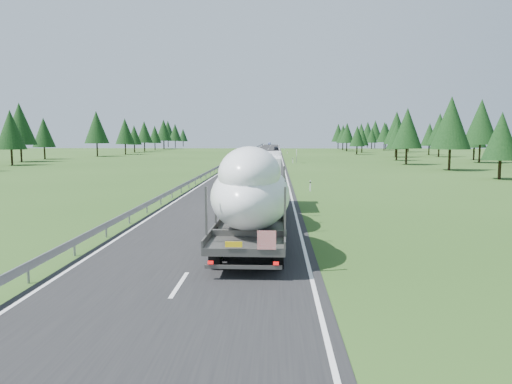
{
  "coord_description": "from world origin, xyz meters",
  "views": [
    {
      "loc": [
        3.31,
        -16.57,
        5.09
      ],
      "look_at": [
        2.26,
        9.27,
        2.2
      ],
      "focal_mm": 35.0,
      "sensor_mm": 36.0,
      "label": 1
    }
  ],
  "objects_px": {
    "boat_truck": "(257,186)",
    "distant_car_blue": "(269,144)",
    "distant_car_dark": "(276,148)",
    "distant_van": "(252,153)",
    "highway_sign": "(296,154)"
  },
  "relations": [
    {
      "from": "distant_car_dark",
      "to": "distant_van",
      "type": "bearing_deg",
      "value": -94.6
    },
    {
      "from": "highway_sign",
      "to": "distant_car_dark",
      "type": "xyz_separation_m",
      "value": [
        -4.0,
        93.58,
        -1.11
      ]
    },
    {
      "from": "distant_van",
      "to": "distant_car_dark",
      "type": "bearing_deg",
      "value": 87.62
    },
    {
      "from": "boat_truck",
      "to": "distant_car_blue",
      "type": "relative_size",
      "value": 5.31
    },
    {
      "from": "distant_car_blue",
      "to": "distant_car_dark",
      "type": "bearing_deg",
      "value": -84.3
    },
    {
      "from": "distant_car_dark",
      "to": "distant_car_blue",
      "type": "xyz_separation_m",
      "value": [
        -4.25,
        125.34,
        -0.04
      ]
    },
    {
      "from": "boat_truck",
      "to": "distant_car_blue",
      "type": "distance_m",
      "value": 288.85
    },
    {
      "from": "highway_sign",
      "to": "boat_truck",
      "type": "relative_size",
      "value": 0.12
    },
    {
      "from": "distant_van",
      "to": "distant_car_dark",
      "type": "xyz_separation_m",
      "value": [
        6.27,
        60.4,
        -0.1
      ]
    },
    {
      "from": "distant_car_dark",
      "to": "distant_car_blue",
      "type": "bearing_deg",
      "value": 93.26
    },
    {
      "from": "distant_van",
      "to": "distant_car_blue",
      "type": "relative_size",
      "value": 1.43
    },
    {
      "from": "boat_truck",
      "to": "distant_car_dark",
      "type": "distance_m",
      "value": 163.5
    },
    {
      "from": "boat_truck",
      "to": "distant_car_blue",
      "type": "xyz_separation_m",
      "value": [
        -3.32,
        288.83,
        -1.79
      ]
    },
    {
      "from": "boat_truck",
      "to": "distant_car_blue",
      "type": "bearing_deg",
      "value": 90.66
    },
    {
      "from": "distant_car_blue",
      "to": "highway_sign",
      "type": "bearing_deg",
      "value": -84.08
    }
  ]
}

